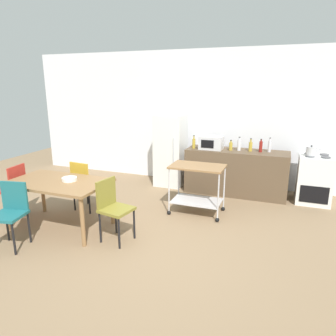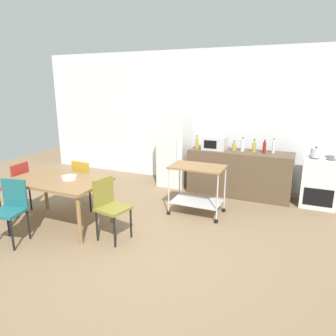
# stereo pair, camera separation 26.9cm
# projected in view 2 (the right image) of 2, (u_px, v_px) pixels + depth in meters

# --- Properties ---
(ground_plane) EXTENTS (12.00, 12.00, 0.00)m
(ground_plane) POSITION_uv_depth(u_px,v_px,m) (137.00, 243.00, 4.37)
(ground_plane) COLOR #8C7051
(back_wall) EXTENTS (8.40, 0.12, 2.90)m
(back_wall) POSITION_uv_depth(u_px,v_px,m) (206.00, 118.00, 6.83)
(back_wall) COLOR white
(back_wall) RESTS_ON ground_plane
(kitchen_counter) EXTENTS (2.00, 0.64, 0.90)m
(kitchen_counter) POSITION_uv_depth(u_px,v_px,m) (239.00, 173.00, 6.21)
(kitchen_counter) COLOR brown
(kitchen_counter) RESTS_ON ground_plane
(dining_table) EXTENTS (1.50, 0.90, 0.75)m
(dining_table) POSITION_uv_depth(u_px,v_px,m) (59.00, 184.00, 4.80)
(dining_table) COLOR olive
(dining_table) RESTS_ON ground_plane
(chair_red) EXTENTS (0.44, 0.44, 0.89)m
(chair_red) POSITION_uv_depth(u_px,v_px,m) (16.00, 184.00, 5.29)
(chair_red) COLOR #B72D23
(chair_red) RESTS_ON ground_plane
(chair_olive) EXTENTS (0.46, 0.46, 0.89)m
(chair_olive) POSITION_uv_depth(u_px,v_px,m) (110.00, 205.00, 4.40)
(chair_olive) COLOR olive
(chair_olive) RESTS_ON ground_plane
(chair_mustard) EXTENTS (0.44, 0.44, 0.89)m
(chair_mustard) POSITION_uv_depth(u_px,v_px,m) (86.00, 181.00, 5.48)
(chair_mustard) COLOR gold
(chair_mustard) RESTS_ON ground_plane
(chair_teal) EXTENTS (0.47, 0.47, 0.89)m
(chair_teal) POSITION_uv_depth(u_px,v_px,m) (10.00, 207.00, 4.31)
(chair_teal) COLOR #1E666B
(chair_teal) RESTS_ON ground_plane
(stove_oven) EXTENTS (0.60, 0.61, 0.92)m
(stove_oven) POSITION_uv_depth(u_px,v_px,m) (319.00, 182.00, 5.66)
(stove_oven) COLOR white
(stove_oven) RESTS_ON ground_plane
(refrigerator) EXTENTS (0.60, 0.63, 1.55)m
(refrigerator) POSITION_uv_depth(u_px,v_px,m) (174.00, 150.00, 6.77)
(refrigerator) COLOR white
(refrigerator) RESTS_ON ground_plane
(kitchen_cart) EXTENTS (0.91, 0.57, 0.85)m
(kitchen_cart) POSITION_uv_depth(u_px,v_px,m) (197.00, 182.00, 5.25)
(kitchen_cart) COLOR olive
(kitchen_cart) RESTS_ON ground_plane
(bottle_soy_sauce) EXTENTS (0.06, 0.06, 0.27)m
(bottle_soy_sauce) POSITION_uv_depth(u_px,v_px,m) (197.00, 143.00, 6.31)
(bottle_soy_sauce) COLOR gold
(bottle_soy_sauce) RESTS_ON kitchen_counter
(microwave) EXTENTS (0.46, 0.35, 0.26)m
(microwave) POSITION_uv_depth(u_px,v_px,m) (215.00, 143.00, 6.22)
(microwave) COLOR silver
(microwave) RESTS_ON kitchen_counter
(bottle_sesame_oil) EXTENTS (0.07, 0.07, 0.20)m
(bottle_sesame_oil) POSITION_uv_depth(u_px,v_px,m) (234.00, 147.00, 6.10)
(bottle_sesame_oil) COLOR gold
(bottle_sesame_oil) RESTS_ON kitchen_counter
(bottle_vinegar) EXTENTS (0.07, 0.07, 0.27)m
(bottle_vinegar) POSITION_uv_depth(u_px,v_px,m) (242.00, 145.00, 6.05)
(bottle_vinegar) COLOR silver
(bottle_vinegar) RESTS_ON kitchen_counter
(bottle_sparkling_water) EXTENTS (0.07, 0.07, 0.25)m
(bottle_sparkling_water) POSITION_uv_depth(u_px,v_px,m) (254.00, 147.00, 5.98)
(bottle_sparkling_water) COLOR gold
(bottle_sparkling_water) RESTS_ON kitchen_counter
(bottle_olive_oil) EXTENTS (0.06, 0.06, 0.25)m
(bottle_olive_oil) POSITION_uv_depth(u_px,v_px,m) (264.00, 147.00, 5.90)
(bottle_olive_oil) COLOR maroon
(bottle_olive_oil) RESTS_ON kitchen_counter
(bottle_wine) EXTENTS (0.06, 0.06, 0.28)m
(bottle_wine) POSITION_uv_depth(u_px,v_px,m) (273.00, 147.00, 5.89)
(bottle_wine) COLOR silver
(bottle_wine) RESTS_ON kitchen_counter
(fruit_bowl) EXTENTS (0.23, 0.23, 0.05)m
(fruit_bowl) POSITION_uv_depth(u_px,v_px,m) (69.00, 178.00, 4.79)
(fruit_bowl) COLOR white
(fruit_bowl) RESTS_ON dining_table
(kettle) EXTENTS (0.24, 0.17, 0.19)m
(kettle) POSITION_uv_depth(u_px,v_px,m) (316.00, 153.00, 5.48)
(kettle) COLOR silver
(kettle) RESTS_ON stove_oven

